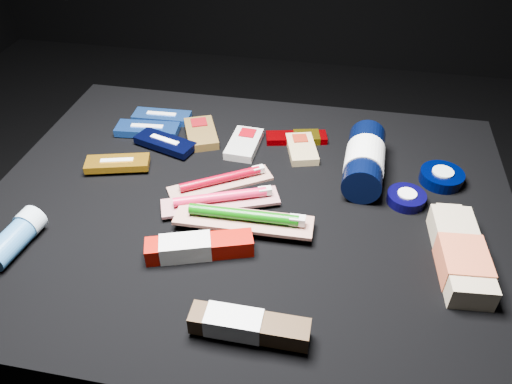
% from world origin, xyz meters
% --- Properties ---
extents(ground, '(3.00, 3.00, 0.00)m').
position_xyz_m(ground, '(0.00, 0.00, 0.00)').
color(ground, black).
rests_on(ground, ground).
extents(cloth_table, '(0.98, 0.78, 0.40)m').
position_xyz_m(cloth_table, '(0.00, 0.00, 0.20)').
color(cloth_table, black).
rests_on(cloth_table, ground).
extents(luna_bar_0, '(0.13, 0.05, 0.02)m').
position_xyz_m(luna_bar_0, '(-0.25, 0.25, 0.41)').
color(luna_bar_0, '#204B9D').
rests_on(luna_bar_0, cloth_table).
extents(luna_bar_1, '(0.14, 0.06, 0.02)m').
position_xyz_m(luna_bar_1, '(-0.27, 0.19, 0.41)').
color(luna_bar_1, '#19449C').
rests_on(luna_bar_1, cloth_table).
extents(luna_bar_2, '(0.14, 0.09, 0.02)m').
position_xyz_m(luna_bar_2, '(-0.21, 0.14, 0.41)').
color(luna_bar_2, black).
rests_on(luna_bar_2, cloth_table).
extents(luna_bar_3, '(0.13, 0.08, 0.02)m').
position_xyz_m(luna_bar_3, '(-0.28, 0.05, 0.41)').
color(luna_bar_3, '#C17F16').
rests_on(luna_bar_3, cloth_table).
extents(clif_bar_0, '(0.10, 0.13, 0.02)m').
position_xyz_m(clif_bar_0, '(-0.15, 0.20, 0.41)').
color(clif_bar_0, '#4F3A19').
rests_on(clif_bar_0, cloth_table).
extents(clif_bar_1, '(0.07, 0.11, 0.02)m').
position_xyz_m(clif_bar_1, '(-0.04, 0.18, 0.41)').
color(clif_bar_1, '#9FA09A').
rests_on(clif_bar_1, cloth_table).
extents(clif_bar_2, '(0.08, 0.11, 0.02)m').
position_xyz_m(clif_bar_2, '(0.08, 0.19, 0.41)').
color(clif_bar_2, '#9F875A').
rests_on(clif_bar_2, cloth_table).
extents(power_bar, '(0.14, 0.07, 0.02)m').
position_xyz_m(power_bar, '(0.07, 0.23, 0.41)').
color(power_bar, '#7A0003').
rests_on(power_bar, cloth_table).
extents(lotion_bottle, '(0.08, 0.24, 0.08)m').
position_xyz_m(lotion_bottle, '(0.21, 0.13, 0.44)').
color(lotion_bottle, black).
rests_on(lotion_bottle, cloth_table).
extents(cream_tin_upper, '(0.08, 0.08, 0.03)m').
position_xyz_m(cream_tin_upper, '(0.36, 0.13, 0.41)').
color(cream_tin_upper, black).
rests_on(cream_tin_upper, cloth_table).
extents(cream_tin_lower, '(0.07, 0.07, 0.02)m').
position_xyz_m(cream_tin_lower, '(0.29, 0.06, 0.41)').
color(cream_tin_lower, black).
rests_on(cream_tin_lower, cloth_table).
extents(bodywash_bottle, '(0.08, 0.21, 0.04)m').
position_xyz_m(bodywash_bottle, '(0.37, -0.09, 0.42)').
color(bodywash_bottle, tan).
rests_on(bodywash_bottle, cloth_table).
extents(deodorant_stick, '(0.06, 0.12, 0.05)m').
position_xyz_m(deodorant_stick, '(-0.35, -0.18, 0.42)').
color(deodorant_stick, '#2A5E91').
rests_on(deodorant_stick, cloth_table).
extents(toothbrush_pack_0, '(0.20, 0.15, 0.02)m').
position_xyz_m(toothbrush_pack_0, '(-0.06, 0.04, 0.41)').
color(toothbrush_pack_0, '#AAA39F').
rests_on(toothbrush_pack_0, cloth_table).
extents(toothbrush_pack_1, '(0.22, 0.13, 0.02)m').
position_xyz_m(toothbrush_pack_1, '(-0.04, -0.02, 0.42)').
color(toothbrush_pack_1, '#ABA5A0').
rests_on(toothbrush_pack_1, cloth_table).
extents(toothbrush_pack_2, '(0.24, 0.06, 0.03)m').
position_xyz_m(toothbrush_pack_2, '(0.01, -0.07, 0.42)').
color(toothbrush_pack_2, '#ADA6A2').
rests_on(toothbrush_pack_2, cloth_table).
extents(toothpaste_carton_red, '(0.18, 0.09, 0.03)m').
position_xyz_m(toothpaste_carton_red, '(-0.06, -0.15, 0.42)').
color(toothpaste_carton_red, '#8D0800').
rests_on(toothpaste_carton_red, cloth_table).
extents(toothpaste_carton_green, '(0.17, 0.04, 0.03)m').
position_xyz_m(toothpaste_carton_green, '(0.05, -0.28, 0.42)').
color(toothpaste_carton_green, '#311F0E').
rests_on(toothpaste_carton_green, cloth_table).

